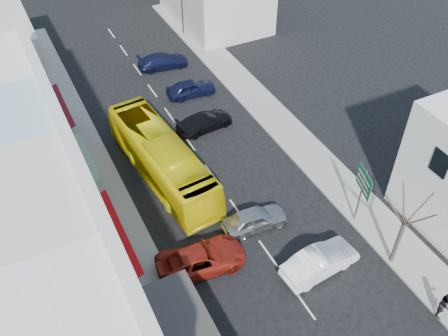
# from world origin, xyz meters

# --- Properties ---
(ground) EXTENTS (120.00, 120.00, 0.00)m
(ground) POSITION_xyz_m (0.00, 0.00, 0.00)
(ground) COLOR black
(ground) RESTS_ON ground
(sidewalk_left) EXTENTS (3.00, 52.00, 0.15)m
(sidewalk_left) POSITION_xyz_m (-7.50, 10.00, 0.07)
(sidewalk_left) COLOR gray
(sidewalk_left) RESTS_ON ground
(sidewalk_right) EXTENTS (3.00, 52.00, 0.15)m
(sidewalk_right) POSITION_xyz_m (7.50, 10.00, 0.07)
(sidewalk_right) COLOR gray
(sidewalk_right) RESTS_ON ground
(shopfront_row) EXTENTS (8.25, 30.00, 8.00)m
(shopfront_row) POSITION_xyz_m (-12.49, 5.00, 4.00)
(shopfront_row) COLOR beige
(shopfront_row) RESTS_ON ground
(bus) EXTENTS (3.61, 11.79, 3.10)m
(bus) POSITION_xyz_m (-3.14, 9.33, 1.55)
(bus) COLOR yellow
(bus) RESTS_ON ground
(car_silver) EXTENTS (4.52, 2.12, 1.40)m
(car_silver) POSITION_xyz_m (0.32, 2.27, 0.70)
(car_silver) COLOR #A1A2A6
(car_silver) RESTS_ON ground
(car_white) EXTENTS (4.55, 2.21, 1.40)m
(car_white) POSITION_xyz_m (2.05, -2.43, 0.70)
(car_white) COLOR white
(car_white) RESTS_ON ground
(car_red) EXTENTS (4.77, 2.36, 1.40)m
(car_red) POSITION_xyz_m (-4.04, 0.93, 0.70)
(car_red) COLOR maroon
(car_red) RESTS_ON ground
(car_black_near) EXTENTS (4.68, 2.32, 1.40)m
(car_black_near) POSITION_xyz_m (1.84, 13.09, 0.70)
(car_black_near) COLOR black
(car_black_near) RESTS_ON ground
(car_navy_mid) EXTENTS (4.53, 2.14, 1.40)m
(car_navy_mid) POSITION_xyz_m (2.78, 17.84, 0.70)
(car_navy_mid) COLOR black
(car_navy_mid) RESTS_ON ground
(car_navy_far) EXTENTS (4.70, 2.39, 1.40)m
(car_navy_far) POSITION_xyz_m (2.34, 23.25, 0.70)
(car_navy_far) COLOR black
(car_navy_far) RESTS_ON ground
(pedestrian_left) EXTENTS (0.43, 0.62, 1.70)m
(pedestrian_left) POSITION_xyz_m (-7.71, 3.61, 1.00)
(pedestrian_left) COLOR black
(pedestrian_left) RESTS_ON sidewalk_left
(pedestrian_right) EXTENTS (0.82, 0.68, 1.70)m
(pedestrian_right) POSITION_xyz_m (6.30, -7.97, 1.00)
(pedestrian_right) COLOR black
(pedestrian_right) RESTS_ON sidewalk_right
(direction_sign) EXTENTS (1.30, 2.08, 4.36)m
(direction_sign) POSITION_xyz_m (6.40, -0.20, 2.18)
(direction_sign) COLOR #136131
(direction_sign) RESTS_ON ground
(street_tree) EXTENTS (3.36, 3.36, 6.65)m
(street_tree) POSITION_xyz_m (6.30, -3.87, 3.32)
(street_tree) COLOR #362720
(street_tree) RESTS_ON ground
(traffic_signal) EXTENTS (0.94, 1.15, 4.52)m
(traffic_signal) POSITION_xyz_m (6.60, 28.40, 2.26)
(traffic_signal) COLOR black
(traffic_signal) RESTS_ON ground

